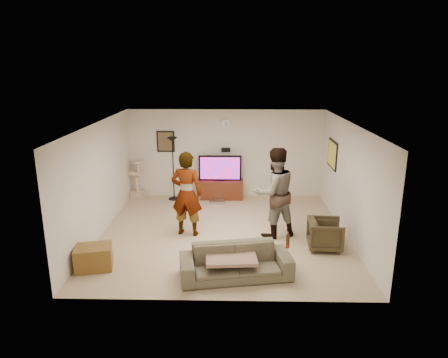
{
  "coord_description": "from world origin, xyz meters",
  "views": [
    {
      "loc": [
        0.2,
        -8.63,
        3.74
      ],
      "look_at": [
        0.01,
        0.2,
        1.23
      ],
      "focal_mm": 32.86,
      "sensor_mm": 36.0,
      "label": 1
    }
  ],
  "objects_px": {
    "tv": "(220,168)",
    "beer_bottle": "(288,241)",
    "person_left": "(187,194)",
    "floor_lamp": "(173,169)",
    "sofa": "(236,262)",
    "tv_stand": "(220,189)",
    "cat_tree": "(137,179)",
    "armchair": "(325,234)",
    "person_right": "(274,193)",
    "side_table": "(94,257)"
  },
  "relations": [
    {
      "from": "floor_lamp",
      "to": "person_right",
      "type": "distance_m",
      "value": 3.58
    },
    {
      "from": "sofa",
      "to": "beer_bottle",
      "type": "height_order",
      "value": "beer_bottle"
    },
    {
      "from": "sofa",
      "to": "armchair",
      "type": "distance_m",
      "value": 2.22
    },
    {
      "from": "sofa",
      "to": "beer_bottle",
      "type": "relative_size",
      "value": 7.95
    },
    {
      "from": "tv_stand",
      "to": "tv",
      "type": "relative_size",
      "value": 1.08
    },
    {
      "from": "floor_lamp",
      "to": "person_left",
      "type": "height_order",
      "value": "person_left"
    },
    {
      "from": "floor_lamp",
      "to": "side_table",
      "type": "distance_m",
      "value": 4.26
    },
    {
      "from": "armchair",
      "to": "side_table",
      "type": "relative_size",
      "value": 1.04
    },
    {
      "from": "tv_stand",
      "to": "person_right",
      "type": "xyz_separation_m",
      "value": [
        1.27,
        -2.59,
        0.73
      ]
    },
    {
      "from": "person_right",
      "to": "side_table",
      "type": "distance_m",
      "value": 3.95
    },
    {
      "from": "person_right",
      "to": "sofa",
      "type": "distance_m",
      "value": 2.18
    },
    {
      "from": "tv_stand",
      "to": "cat_tree",
      "type": "distance_m",
      "value": 2.39
    },
    {
      "from": "beer_bottle",
      "to": "armchair",
      "type": "distance_m",
      "value": 1.59
    },
    {
      "from": "person_left",
      "to": "beer_bottle",
      "type": "bearing_deg",
      "value": 146.41
    },
    {
      "from": "tv",
      "to": "tv_stand",
      "type": "bearing_deg",
      "value": 0.0
    },
    {
      "from": "floor_lamp",
      "to": "sofa",
      "type": "height_order",
      "value": "floor_lamp"
    },
    {
      "from": "person_right",
      "to": "person_left",
      "type": "bearing_deg",
      "value": -23.26
    },
    {
      "from": "tv",
      "to": "beer_bottle",
      "type": "distance_m",
      "value": 4.67
    },
    {
      "from": "person_right",
      "to": "beer_bottle",
      "type": "bearing_deg",
      "value": 69.6
    },
    {
      "from": "person_right",
      "to": "floor_lamp",
      "type": "bearing_deg",
      "value": -66.27
    },
    {
      "from": "tv_stand",
      "to": "beer_bottle",
      "type": "distance_m",
      "value": 4.69
    },
    {
      "from": "cat_tree",
      "to": "side_table",
      "type": "relative_size",
      "value": 1.66
    },
    {
      "from": "person_left",
      "to": "side_table",
      "type": "distance_m",
      "value": 2.41
    },
    {
      "from": "floor_lamp",
      "to": "side_table",
      "type": "bearing_deg",
      "value": -102.88
    },
    {
      "from": "side_table",
      "to": "beer_bottle",
      "type": "bearing_deg",
      "value": -4.1
    },
    {
      "from": "tv_stand",
      "to": "beer_bottle",
      "type": "xyz_separation_m",
      "value": [
        1.34,
        -4.47,
        0.44
      ]
    },
    {
      "from": "armchair",
      "to": "tv",
      "type": "bearing_deg",
      "value": 39.08
    },
    {
      "from": "cat_tree",
      "to": "armchair",
      "type": "relative_size",
      "value": 1.61
    },
    {
      "from": "tv",
      "to": "armchair",
      "type": "distance_m",
      "value": 4.01
    },
    {
      "from": "tv",
      "to": "beer_bottle",
      "type": "height_order",
      "value": "tv"
    },
    {
      "from": "person_left",
      "to": "sofa",
      "type": "distance_m",
      "value": 2.29
    },
    {
      "from": "sofa",
      "to": "person_right",
      "type": "bearing_deg",
      "value": 55.85
    },
    {
      "from": "person_left",
      "to": "armchair",
      "type": "xyz_separation_m",
      "value": [
        2.94,
        -0.69,
        -0.64
      ]
    },
    {
      "from": "sofa",
      "to": "armchair",
      "type": "bearing_deg",
      "value": 23.5
    },
    {
      "from": "person_right",
      "to": "sofa",
      "type": "relative_size",
      "value": 1.01
    },
    {
      "from": "cat_tree",
      "to": "person_left",
      "type": "bearing_deg",
      "value": -55.97
    },
    {
      "from": "cat_tree",
      "to": "person_left",
      "type": "height_order",
      "value": "person_left"
    },
    {
      "from": "cat_tree",
      "to": "tv",
      "type": "bearing_deg",
      "value": 0.41
    },
    {
      "from": "tv_stand",
      "to": "sofa",
      "type": "distance_m",
      "value": 4.49
    },
    {
      "from": "tv",
      "to": "armchair",
      "type": "height_order",
      "value": "tv"
    },
    {
      "from": "tv_stand",
      "to": "tv",
      "type": "height_order",
      "value": "tv"
    },
    {
      "from": "person_right",
      "to": "side_table",
      "type": "bearing_deg",
      "value": 2.41
    },
    {
      "from": "floor_lamp",
      "to": "cat_tree",
      "type": "relative_size",
      "value": 1.59
    },
    {
      "from": "person_left",
      "to": "armchair",
      "type": "distance_m",
      "value": 3.09
    },
    {
      "from": "cat_tree",
      "to": "armchair",
      "type": "xyz_separation_m",
      "value": [
        4.66,
        -3.23,
        -0.24
      ]
    },
    {
      "from": "tv_stand",
      "to": "cat_tree",
      "type": "bearing_deg",
      "value": -179.59
    },
    {
      "from": "tv",
      "to": "person_right",
      "type": "height_order",
      "value": "person_right"
    },
    {
      "from": "armchair",
      "to": "side_table",
      "type": "xyz_separation_m",
      "value": [
        -4.53,
        -0.96,
        -0.09
      ]
    },
    {
      "from": "person_left",
      "to": "cat_tree",
      "type": "bearing_deg",
      "value": -45.81
    },
    {
      "from": "cat_tree",
      "to": "tv_stand",
      "type": "bearing_deg",
      "value": 0.41
    }
  ]
}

